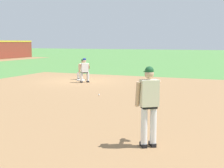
# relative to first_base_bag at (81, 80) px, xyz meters

# --- Properties ---
(ground_plane) EXTENTS (160.00, 160.00, 0.00)m
(ground_plane) POSITION_rel_first_base_bag_xyz_m (0.00, 0.00, -0.04)
(ground_plane) COLOR #518942
(infield_dirt_patch) EXTENTS (18.00, 18.00, 0.01)m
(infield_dirt_patch) POSITION_rel_first_base_bag_xyz_m (-5.12, -3.65, -0.04)
(infield_dirt_patch) COLOR #9E754C
(infield_dirt_patch) RESTS_ON ground
(first_base_bag) EXTENTS (0.38, 0.38, 0.09)m
(first_base_bag) POSITION_rel_first_base_bag_xyz_m (0.00, 0.00, 0.00)
(first_base_bag) COLOR white
(first_base_bag) RESTS_ON ground
(baseball) EXTENTS (0.07, 0.07, 0.07)m
(baseball) POSITION_rel_first_base_bag_xyz_m (-4.39, -3.32, -0.01)
(baseball) COLOR white
(baseball) RESTS_ON ground
(pitcher) EXTENTS (0.85, 0.57, 1.86)m
(pitcher) POSITION_rel_first_base_bag_xyz_m (-10.20, -7.30, 1.01)
(pitcher) COLOR black
(pitcher) RESTS_ON ground
(first_baseman) EXTENTS (0.80, 1.05, 1.34)m
(first_baseman) POSITION_rel_first_base_bag_xyz_m (0.60, 0.11, 0.69)
(first_baseman) COLOR black
(first_baseman) RESTS_ON ground
(baserunner) EXTENTS (0.67, 0.67, 1.46)m
(baserunner) POSITION_rel_first_base_bag_xyz_m (-0.61, -0.61, 0.75)
(baserunner) COLOR black
(baserunner) RESTS_ON ground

